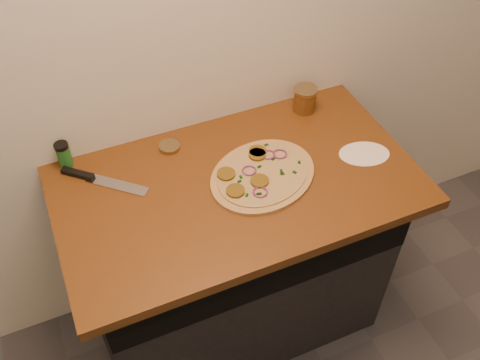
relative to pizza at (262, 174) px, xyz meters
name	(u,v)px	position (x,y,z in m)	size (l,w,h in m)	color
cabinet	(235,257)	(-0.08, 0.04, -0.48)	(1.10, 0.60, 0.86)	black
countertop	(237,185)	(-0.08, 0.01, -0.03)	(1.20, 0.70, 0.04)	brown
pizza	(262,174)	(0.00, 0.00, 0.00)	(0.49, 0.49, 0.03)	tan
chefs_knife	(96,179)	(-0.51, 0.20, 0.00)	(0.25, 0.23, 0.02)	#B7BAC1
mason_jar_lid	(170,147)	(-0.24, 0.25, 0.00)	(0.08, 0.08, 0.02)	#9B855A
salsa_jar	(305,99)	(0.30, 0.26, 0.04)	(0.09, 0.09, 0.10)	maroon
spice_shaker	(64,155)	(-0.59, 0.31, 0.04)	(0.05, 0.05, 0.09)	#206725
flour_spill	(364,154)	(0.38, -0.04, -0.01)	(0.18, 0.18, 0.00)	white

